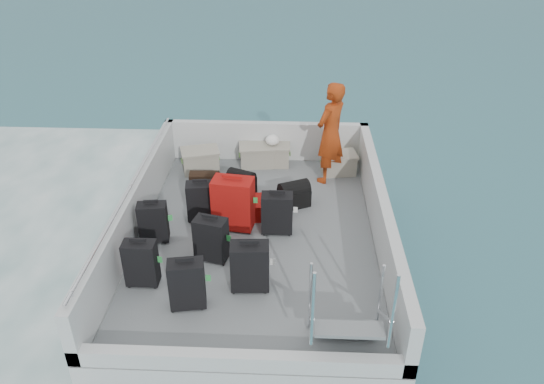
{
  "coord_description": "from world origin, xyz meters",
  "views": [
    {
      "loc": [
        0.5,
        -6.24,
        4.98
      ],
      "look_at": [
        0.2,
        0.55,
        1.0
      ],
      "focal_mm": 35.0,
      "sensor_mm": 36.0,
      "label": 1
    }
  ],
  "objects": [
    {
      "name": "ground",
      "position": [
        0.0,
        0.0,
        0.0
      ],
      "size": [
        160.0,
        160.0,
        0.0
      ],
      "primitive_type": "plane",
      "color": "#194B58",
      "rests_on": "ground"
    },
    {
      "name": "ferry_hull",
      "position": [
        0.0,
        0.0,
        0.3
      ],
      "size": [
        3.6,
        5.0,
        0.6
      ],
      "primitive_type": "cube",
      "color": "silver",
      "rests_on": "ground"
    },
    {
      "name": "deck",
      "position": [
        0.0,
        0.0,
        0.61
      ],
      "size": [
        3.3,
        4.7,
        0.02
      ],
      "primitive_type": "cube",
      "color": "slate",
      "rests_on": "ferry_hull"
    },
    {
      "name": "deck_fittings",
      "position": [
        0.35,
        -0.32,
        0.99
      ],
      "size": [
        3.6,
        5.0,
        0.9
      ],
      "color": "#BABEBE",
      "rests_on": "deck"
    },
    {
      "name": "suitcase_0",
      "position": [
        -1.34,
        -1.15,
        0.93
      ],
      "size": [
        0.4,
        0.23,
        0.62
      ],
      "primitive_type": "cube",
      "rotation": [
        0.0,
        0.0,
        -0.0
      ],
      "color": "black",
      "rests_on": "deck"
    },
    {
      "name": "suitcase_1",
      "position": [
        -1.41,
        -0.23,
        0.92
      ],
      "size": [
        0.42,
        0.28,
        0.6
      ],
      "primitive_type": "cube",
      "rotation": [
        0.0,
        0.0,
        0.13
      ],
      "color": "black",
      "rests_on": "deck"
    },
    {
      "name": "suitcase_2",
      "position": [
        -0.84,
        0.36,
        0.92
      ],
      "size": [
        0.45,
        0.3,
        0.6
      ],
      "primitive_type": "cube",
      "rotation": [
        0.0,
        0.0,
        0.13
      ],
      "color": "black",
      "rests_on": "deck"
    },
    {
      "name": "suitcase_3",
      "position": [
        -0.7,
        -1.52,
        0.94
      ],
      "size": [
        0.45,
        0.31,
        0.64
      ],
      "primitive_type": "cube",
      "rotation": [
        0.0,
        0.0,
        0.16
      ],
      "color": "black",
      "rests_on": "deck"
    },
    {
      "name": "suitcase_4",
      "position": [
        -0.55,
        -0.6,
        0.93
      ],
      "size": [
        0.47,
        0.35,
        0.62
      ],
      "primitive_type": "cube",
      "rotation": [
        0.0,
        0.0,
        -0.26
      ],
      "color": "black",
      "rests_on": "deck"
    },
    {
      "name": "suitcase_5",
      "position": [
        -0.34,
        0.17,
        1.01
      ],
      "size": [
        0.61,
        0.42,
        0.78
      ],
      "primitive_type": "cube",
      "rotation": [
        0.0,
        0.0,
        -0.14
      ],
      "color": "#A00C0C",
      "rests_on": "deck"
    },
    {
      "name": "suitcase_6",
      "position": [
        0.01,
        -1.17,
        0.94
      ],
      "size": [
        0.48,
        0.3,
        0.65
      ],
      "primitive_type": "cube",
      "rotation": [
        0.0,
        0.0,
        0.06
      ],
      "color": "black",
      "rests_on": "deck"
    },
    {
      "name": "suitcase_7",
      "position": [
        0.29,
        0.07,
        0.93
      ],
      "size": [
        0.44,
        0.26,
        0.62
      ],
      "primitive_type": "cube",
      "rotation": [
        0.0,
        0.0,
        0.01
      ],
      "color": "black",
      "rests_on": "deck"
    },
    {
      "name": "suitcase_8",
      "position": [
        0.03,
        0.51,
        0.75
      ],
      "size": [
        0.73,
        0.54,
        0.27
      ],
      "primitive_type": "cube",
      "rotation": [
        0.0,
        0.0,
        1.72
      ],
      "color": "#A00C0C",
      "rests_on": "deck"
    },
    {
      "name": "duffel_0",
      "position": [
        -0.9,
        1.08,
        0.78
      ],
      "size": [
        0.47,
        0.32,
        0.32
      ],
      "primitive_type": null,
      "rotation": [
        0.0,
        0.0,
        0.04
      ],
      "color": "black",
      "rests_on": "deck"
    },
    {
      "name": "duffel_1",
      "position": [
        -0.33,
        1.14,
        0.78
      ],
      "size": [
        0.51,
        0.45,
        0.32
      ],
      "primitive_type": null,
      "rotation": [
        0.0,
        0.0,
        -0.42
      ],
      "color": "black",
      "rests_on": "deck"
    },
    {
      "name": "duffel_2",
      "position": [
        0.53,
        0.81,
        0.78
      ],
      "size": [
        0.54,
        0.47,
        0.32
      ],
      "primitive_type": null,
      "rotation": [
        0.0,
        0.0,
        0.44
      ],
      "color": "black",
      "rests_on": "deck"
    },
    {
      "name": "crate_0",
      "position": [
        -1.11,
        1.91,
        0.8
      ],
      "size": [
        0.69,
        0.56,
        0.36
      ],
      "primitive_type": "cube",
      "rotation": [
        0.0,
        0.0,
        0.28
      ],
      "color": "#9B9787",
      "rests_on": "deck"
    },
    {
      "name": "crate_1",
      "position": [
        -0.14,
        2.16,
        0.8
      ],
      "size": [
        0.63,
        0.47,
        0.35
      ],
      "primitive_type": "cube",
      "rotation": [
        0.0,
        0.0,
        0.12
      ],
      "color": "#9B9787",
      "rests_on": "deck"
    },
    {
      "name": "crate_2",
      "position": [
        0.13,
        2.2,
        0.8
      ],
      "size": [
        0.59,
        0.42,
        0.35
      ],
      "primitive_type": "cube",
      "rotation": [
        0.0,
        0.0,
        0.03
      ],
      "color": "#9B9787",
      "rests_on": "deck"
    },
    {
      "name": "crate_3",
      "position": [
        1.28,
        1.93,
        0.79
      ],
      "size": [
        0.61,
        0.47,
        0.34
      ],
      "primitive_type": "cube",
      "rotation": [
        0.0,
        0.0,
        0.15
      ],
      "color": "#9B9787",
      "rests_on": "deck"
    },
    {
      "name": "yellow_bag",
      "position": [
        1.39,
        2.2,
        0.73
      ],
      "size": [
        0.28,
        0.26,
        0.22
      ],
      "primitive_type": "ellipsoid",
      "color": "gold",
      "rests_on": "deck"
    },
    {
      "name": "white_bag",
      "position": [
        0.13,
        2.2,
        1.06
      ],
      "size": [
        0.24,
        0.24,
        0.18
      ],
      "primitive_type": "ellipsoid",
      "color": "white",
      "rests_on": "crate_2"
    },
    {
      "name": "passenger",
      "position": [
        1.09,
        1.68,
        1.47
      ],
      "size": [
        0.71,
        0.74,
        1.7
      ],
      "primitive_type": "imported",
      "rotation": [
        0.0,
        0.0,
        -2.25
      ],
      "color": "#D64514",
      "rests_on": "deck"
    }
  ]
}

